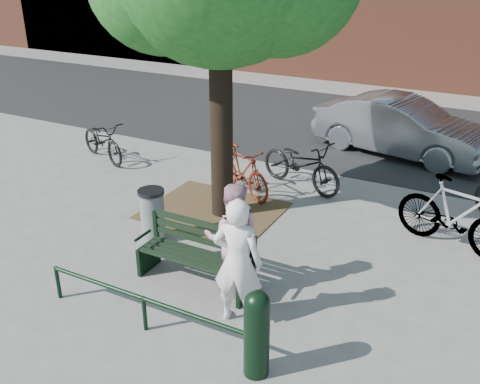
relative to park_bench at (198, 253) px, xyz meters
The scene contains 14 objects.
ground 0.49m from the park_bench, 90.00° to the right, with size 90.00×90.00×0.00m, color gray.
dirt_pit 2.39m from the park_bench, 115.24° to the left, with size 2.40×2.00×0.02m, color brown.
road 8.43m from the park_bench, 90.00° to the left, with size 40.00×7.00×0.01m, color black.
park_bench is the anchor object (origin of this frame).
guard_railing 1.28m from the park_bench, 90.00° to the right, with size 3.06×0.06×0.51m.
person_left 1.17m from the park_bench, 29.61° to the right, with size 0.64×0.42×1.77m, color white.
person_right 0.65m from the park_bench, ahead, with size 0.80×0.62×1.64m, color #BF8395.
bollard 2.06m from the park_bench, 39.07° to the right, with size 0.30×0.30×1.11m.
litter_bin 1.53m from the park_bench, 151.69° to the left, with size 0.44×0.44×0.91m.
bicycle_a 5.72m from the park_bench, 144.85° to the left, with size 0.63×1.79×0.94m, color black.
bicycle_b 3.18m from the park_bench, 106.03° to the left, with size 0.47×1.68×1.01m, color #56170C.
bicycle_c 3.93m from the park_bench, 89.74° to the left, with size 0.69×1.99×1.04m, color black.
bicycle_d 4.21m from the park_bench, 41.27° to the left, with size 0.57×2.01×1.21m, color gray.
parked_car 7.05m from the park_bench, 78.96° to the left, with size 1.45×4.14×1.37m, color slate.
Camera 1 is at (3.69, -5.55, 4.44)m, focal length 40.00 mm.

